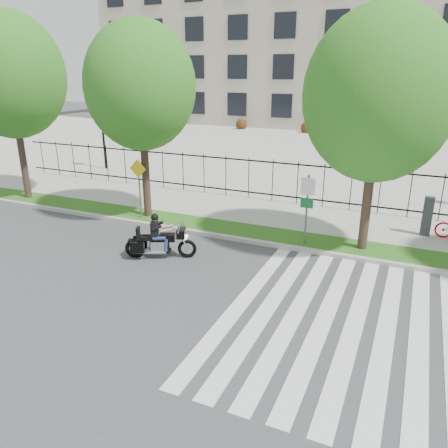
% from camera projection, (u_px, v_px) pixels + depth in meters
% --- Properties ---
extents(ground, '(120.00, 120.00, 0.00)m').
position_uv_depth(ground, '(174.00, 286.00, 12.95)').
color(ground, '#3D3D3F').
rests_on(ground, ground).
extents(curb, '(60.00, 0.20, 0.15)m').
position_uv_depth(curb, '(229.00, 238.00, 16.45)').
color(curb, '#AAA8A0').
rests_on(curb, ground).
extents(grass_verge, '(60.00, 1.50, 0.15)m').
position_uv_depth(grass_verge, '(238.00, 231.00, 17.18)').
color(grass_verge, '#275816').
rests_on(grass_verge, ground).
extents(sidewalk, '(60.00, 3.50, 0.15)m').
position_uv_depth(sidewalk, '(259.00, 213.00, 19.33)').
color(sidewalk, '#9F9E95').
rests_on(sidewalk, ground).
extents(plaza, '(80.00, 34.00, 0.10)m').
position_uv_depth(plaza, '(334.00, 150.00, 34.43)').
color(plaza, '#9F9E95').
rests_on(plaza, ground).
extents(crosswalk_stripes, '(5.70, 8.00, 0.01)m').
position_uv_depth(crosswalk_stripes, '(339.00, 322.00, 11.09)').
color(crosswalk_stripes, silver).
rests_on(crosswalk_stripes, ground).
extents(iron_fence, '(30.00, 0.06, 2.00)m').
position_uv_depth(iron_fence, '(273.00, 180.00, 20.48)').
color(iron_fence, black).
rests_on(iron_fence, sidewalk).
extents(office_building, '(60.00, 21.90, 20.15)m').
position_uv_depth(office_building, '(376.00, 32.00, 48.24)').
color(office_building, '#ABA28A').
rests_on(office_building, ground).
extents(lamp_post_left, '(1.06, 0.70, 4.25)m').
position_uv_depth(lamp_post_left, '(102.00, 119.00, 26.82)').
color(lamp_post_left, black).
rests_on(lamp_post_left, ground).
extents(street_tree_0, '(4.87, 4.87, 8.47)m').
position_uv_depth(street_tree_0, '(10.00, 76.00, 19.55)').
color(street_tree_0, '#31231B').
rests_on(street_tree_0, grass_verge).
extents(street_tree_1, '(4.35, 4.35, 7.80)m').
position_uv_depth(street_tree_1, '(140.00, 86.00, 16.99)').
color(street_tree_1, '#31231B').
rests_on(street_tree_1, grass_verge).
extents(street_tree_2, '(4.76, 4.76, 7.88)m').
position_uv_depth(street_tree_2, '(379.00, 96.00, 13.62)').
color(street_tree_2, '#31231B').
rests_on(street_tree_2, grass_verge).
extents(sign_pole_regulatory, '(0.50, 0.09, 2.50)m').
position_uv_depth(sign_pole_regulatory, '(307.00, 201.00, 15.24)').
color(sign_pole_regulatory, '#59595B').
rests_on(sign_pole_regulatory, grass_verge).
extents(sign_pole_warning, '(0.78, 0.09, 2.49)m').
position_uv_depth(sign_pole_warning, '(139.00, 181.00, 17.95)').
color(sign_pole_warning, '#59595B').
rests_on(sign_pole_warning, grass_verge).
extents(motorcycle_rider, '(2.29, 1.29, 1.88)m').
position_uv_depth(motorcycle_rider, '(160.00, 240.00, 14.72)').
color(motorcycle_rider, black).
rests_on(motorcycle_rider, ground).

